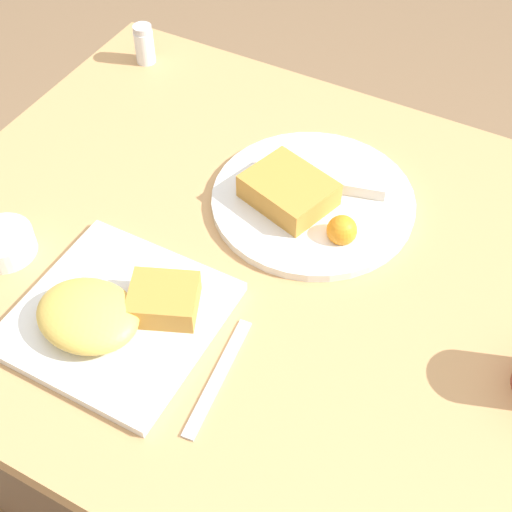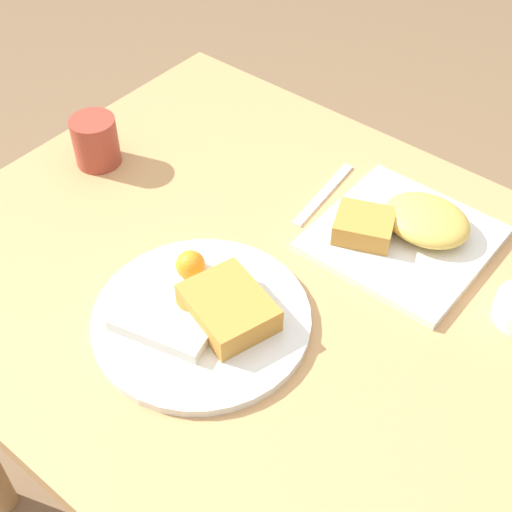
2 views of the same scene
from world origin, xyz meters
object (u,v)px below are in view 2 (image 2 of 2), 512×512
at_px(plate_oval_far, 204,315).
at_px(butter_knife, 323,194).
at_px(plate_square_near, 407,230).
at_px(coffee_mug, 96,141).

relative_size(plate_oval_far, butter_knife, 1.71).
distance_m(plate_square_near, butter_knife, 0.16).
height_order(plate_square_near, butter_knife, plate_square_near).
distance_m(plate_oval_far, coffee_mug, 0.42).
distance_m(butter_knife, coffee_mug, 0.40).
xyz_separation_m(plate_square_near, butter_knife, (0.16, -0.01, -0.02)).
relative_size(plate_square_near, plate_oval_far, 0.82).
bearing_deg(butter_knife, plate_square_near, 81.46).
bearing_deg(coffee_mug, butter_knife, -153.77).
bearing_deg(butter_knife, plate_oval_far, -1.07).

